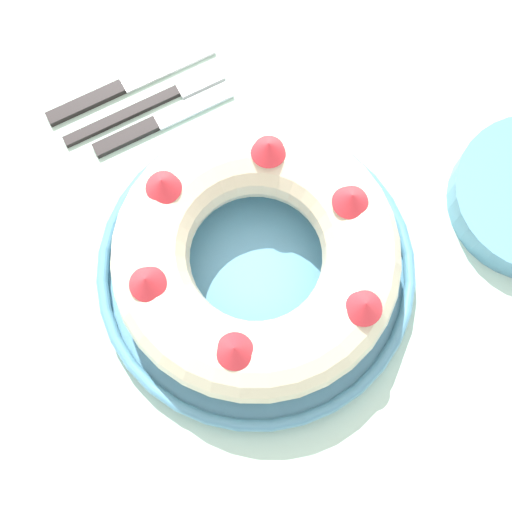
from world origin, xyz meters
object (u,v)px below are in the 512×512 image
serving_dish (256,270)px  serving_knife (120,88)px  fork (156,101)px  bundt_cake (256,256)px  cake_knife (154,124)px

serving_dish → serving_knife: serving_dish is taller
fork → bundt_cake: bearing=6.9°
serving_dish → cake_knife: 0.21m
serving_dish → bundt_cake: size_ratio=1.16×
bundt_cake → cake_knife: bearing=-174.3°
fork → cake_knife: size_ratio=1.16×
serving_dish → serving_knife: (-0.26, -0.04, -0.01)m
bundt_cake → serving_knife: size_ratio=1.37×
serving_knife → cake_knife: bearing=9.0°
fork → serving_knife: 0.04m
serving_knife → bundt_cake: bearing=2.9°
fork → serving_knife: (-0.03, -0.03, -0.00)m
serving_knife → serving_dish: bearing=2.9°
cake_knife → fork: bearing=148.6°
fork → cake_knife: (0.03, -0.01, -0.00)m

